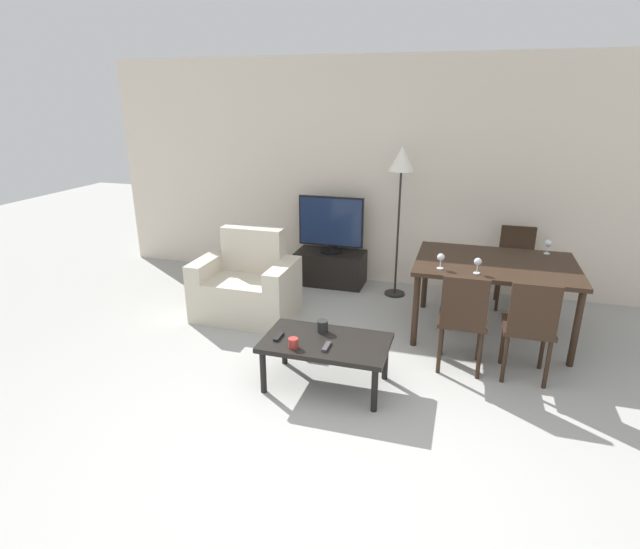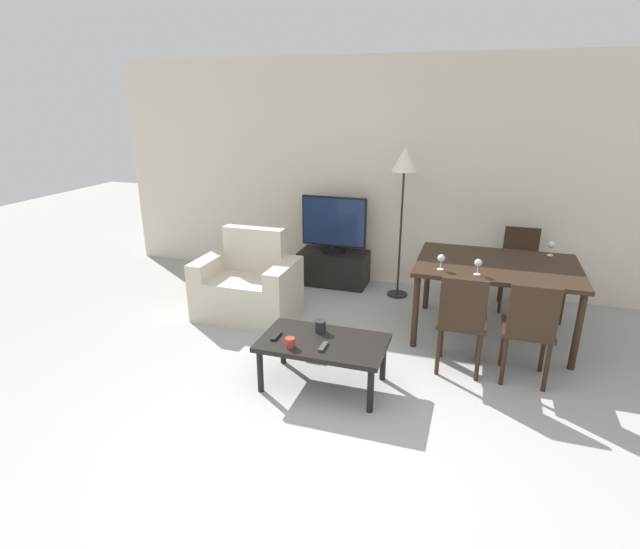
{
  "view_description": "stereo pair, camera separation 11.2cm",
  "coord_description": "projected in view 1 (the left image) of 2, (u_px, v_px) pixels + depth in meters",
  "views": [
    {
      "loc": [
        0.8,
        -2.54,
        2.24
      ],
      "look_at": [
        -0.48,
        1.72,
        0.65
      ],
      "focal_mm": 28.0,
      "sensor_mm": 36.0,
      "label": 1
    },
    {
      "loc": [
        0.9,
        -2.51,
        2.24
      ],
      "look_at": [
        -0.48,
        1.72,
        0.65
      ],
      "focal_mm": 28.0,
      "sensor_mm": 36.0,
      "label": 2
    }
  ],
  "objects": [
    {
      "name": "ground_plane",
      "position": [
        315.0,
        460.0,
        3.26
      ],
      "size": [
        18.0,
        18.0,
        0.0
      ],
      "primitive_type": "plane",
      "color": "#9E9E99"
    },
    {
      "name": "wall_back",
      "position": [
        400.0,
        176.0,
        5.95
      ],
      "size": [
        7.55,
        0.06,
        2.7
      ],
      "color": "beige",
      "rests_on": "ground_plane"
    },
    {
      "name": "armchair",
      "position": [
        247.0,
        287.0,
        5.32
      ],
      "size": [
        1.03,
        0.7,
        0.93
      ],
      "color": "beige",
      "rests_on": "ground_plane"
    },
    {
      "name": "tv_stand",
      "position": [
        331.0,
        268.0,
        6.28
      ],
      "size": [
        0.85,
        0.44,
        0.42
      ],
      "color": "black",
      "rests_on": "ground_plane"
    },
    {
      "name": "tv",
      "position": [
        331.0,
        225.0,
        6.09
      ],
      "size": [
        0.81,
        0.28,
        0.69
      ],
      "color": "black",
      "rests_on": "tv_stand"
    },
    {
      "name": "coffee_table",
      "position": [
        326.0,
        346.0,
        3.99
      ],
      "size": [
        1.0,
        0.59,
        0.41
      ],
      "color": "black",
      "rests_on": "ground_plane"
    },
    {
      "name": "dining_table",
      "position": [
        495.0,
        269.0,
        4.79
      ],
      "size": [
        1.49,
        1.08,
        0.75
      ],
      "color": "black",
      "rests_on": "ground_plane"
    },
    {
      "name": "dining_chair_near",
      "position": [
        463.0,
        317.0,
        4.16
      ],
      "size": [
        0.4,
        0.4,
        0.89
      ],
      "color": "black",
      "rests_on": "ground_plane"
    },
    {
      "name": "dining_chair_far",
      "position": [
        516.0,
        262.0,
        5.54
      ],
      "size": [
        0.4,
        0.4,
        0.89
      ],
      "color": "black",
      "rests_on": "ground_plane"
    },
    {
      "name": "dining_chair_near_right",
      "position": [
        530.0,
        325.0,
        4.02
      ],
      "size": [
        0.4,
        0.4,
        0.89
      ],
      "color": "black",
      "rests_on": "ground_plane"
    },
    {
      "name": "floor_lamp",
      "position": [
        401.0,
        170.0,
        5.49
      ],
      "size": [
        0.29,
        0.29,
        1.74
      ],
      "color": "black",
      "rests_on": "ground_plane"
    },
    {
      "name": "remote_primary",
      "position": [
        326.0,
        347.0,
        3.85
      ],
      "size": [
        0.04,
        0.15,
        0.02
      ],
      "color": "#38383D",
      "rests_on": "coffee_table"
    },
    {
      "name": "remote_secondary",
      "position": [
        279.0,
        336.0,
        4.02
      ],
      "size": [
        0.04,
        0.15,
        0.02
      ],
      "color": "black",
      "rests_on": "coffee_table"
    },
    {
      "name": "cup_white_near",
      "position": [
        322.0,
        326.0,
        4.1
      ],
      "size": [
        0.09,
        0.09,
        0.1
      ],
      "color": "black",
      "rests_on": "coffee_table"
    },
    {
      "name": "cup_colored_far",
      "position": [
        293.0,
        343.0,
        3.85
      ],
      "size": [
        0.08,
        0.08,
        0.08
      ],
      "color": "maroon",
      "rests_on": "coffee_table"
    },
    {
      "name": "wine_glass_left",
      "position": [
        441.0,
        258.0,
        4.55
      ],
      "size": [
        0.07,
        0.07,
        0.15
      ],
      "color": "silver",
      "rests_on": "dining_table"
    },
    {
      "name": "wine_glass_center",
      "position": [
        478.0,
        263.0,
        4.42
      ],
      "size": [
        0.07,
        0.07,
        0.15
      ],
      "color": "silver",
      "rests_on": "dining_table"
    },
    {
      "name": "wine_glass_right",
      "position": [
        548.0,
        244.0,
        4.98
      ],
      "size": [
        0.07,
        0.07,
        0.15
      ],
      "color": "silver",
      "rests_on": "dining_table"
    }
  ]
}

